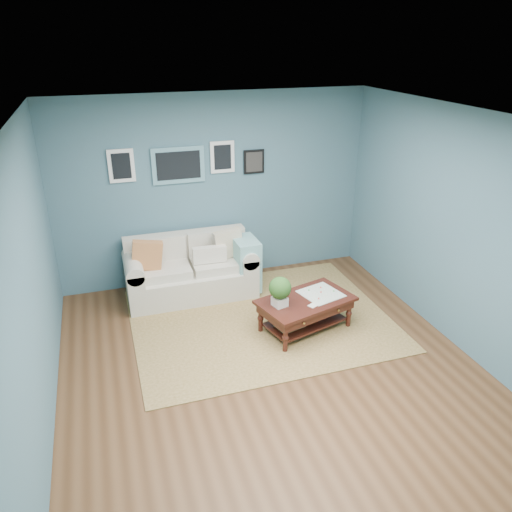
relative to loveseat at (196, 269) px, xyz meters
name	(u,v)px	position (x,y,z in m)	size (l,w,h in m)	color
room_shell	(271,256)	(0.42, -1.97, 0.98)	(5.00, 5.02, 2.70)	brown
area_rug	(260,319)	(0.63, -0.97, -0.37)	(3.23, 2.59, 0.01)	brown
loveseat	(196,269)	(0.00, 0.00, 0.00)	(1.81, 0.82, 0.93)	beige
coffee_table	(301,305)	(1.03, -1.36, -0.02)	(1.28, 0.95, 0.80)	black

